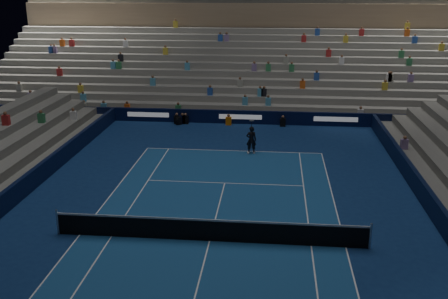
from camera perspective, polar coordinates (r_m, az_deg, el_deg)
ground at (r=21.35m, az=-1.61°, el=-10.12°), size 90.00×90.00×0.00m
court_surface at (r=21.34m, az=-1.61°, el=-10.11°), size 10.97×23.77×0.01m
sponsor_barrier_far at (r=38.45m, az=1.84°, el=3.62°), size 44.00×0.25×1.00m
grandstand_main at (r=47.10m, az=2.66°, el=9.86°), size 44.00×15.20×11.20m
tennis_net at (r=21.11m, az=-1.62°, el=-8.92°), size 12.90×0.10×1.10m
tennis_player at (r=31.58m, az=3.05°, el=1.06°), size 0.66×0.47×1.72m
broadcast_camera at (r=38.43m, az=-5.10°, el=3.24°), size 0.59×0.95×0.57m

